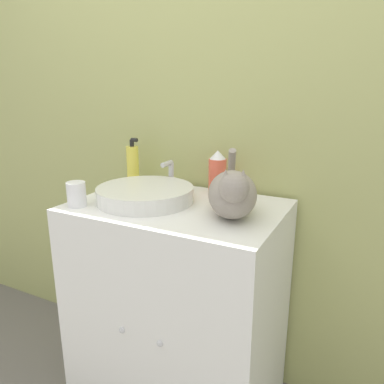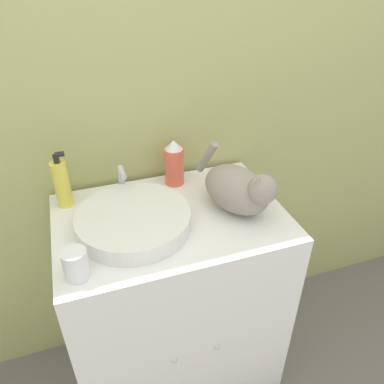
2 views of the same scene
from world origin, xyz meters
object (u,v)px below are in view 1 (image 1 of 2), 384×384
soap_bottle (133,164)px  spray_bottle (217,173)px  cat (233,193)px  cup (76,194)px

soap_bottle → spray_bottle: size_ratio=1.15×
spray_bottle → soap_bottle: bearing=-177.8°
cat → soap_bottle: bearing=-134.4°
soap_bottle → spray_bottle: (0.42, 0.02, -0.00)m
cat → spray_bottle: bearing=-169.4°
soap_bottle → spray_bottle: soap_bottle is taller
cat → cup: 0.59m
cat → cup: (-0.57, -0.15, -0.04)m
soap_bottle → cup: soap_bottle is taller
cup → cat: bearing=14.9°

